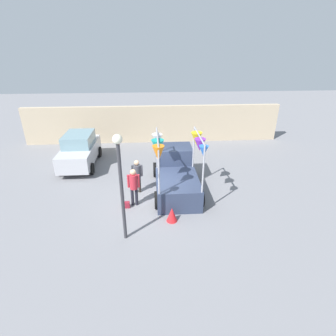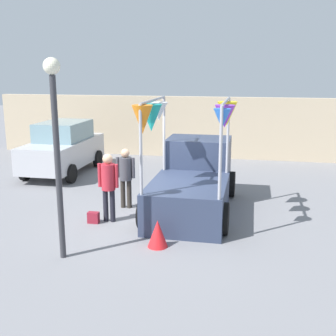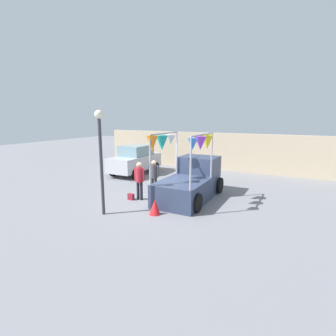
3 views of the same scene
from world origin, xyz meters
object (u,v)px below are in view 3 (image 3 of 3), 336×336
at_px(parked_car, 135,160).
at_px(person_vendor, 154,174).
at_px(vendor_truck, 191,179).
at_px(folded_kite_bundle_crimson, 155,207).
at_px(person_customer, 139,177).
at_px(handbag, 131,197).
at_px(street_lamp, 101,148).

xyz_separation_m(parked_car, person_vendor, (3.43, -3.41, 0.06)).
height_order(vendor_truck, folded_kite_bundle_crimson, vendor_truck).
bearing_deg(folded_kite_bundle_crimson, parked_car, 130.01).
distance_m(parked_car, person_customer, 5.62).
relative_size(vendor_truck, handbag, 14.67).
height_order(parked_car, handbag, parked_car).
distance_m(parked_car, folded_kite_bundle_crimson, 7.60).
bearing_deg(vendor_truck, folded_kite_bundle_crimson, -98.12).
distance_m(person_customer, folded_kite_bundle_crimson, 2.14).
relative_size(vendor_truck, person_vendor, 2.48).
distance_m(vendor_truck, parked_car, 6.10).
distance_m(vendor_truck, person_customer, 2.40).
xyz_separation_m(person_customer, handbag, (-0.35, -0.20, -0.91)).
distance_m(person_customer, person_vendor, 1.12).
bearing_deg(person_customer, handbag, -150.26).
bearing_deg(person_vendor, street_lamp, -95.88).
bearing_deg(vendor_truck, person_vendor, -170.46).
relative_size(parked_car, person_customer, 2.31).
relative_size(vendor_truck, folded_kite_bundle_crimson, 6.85).
relative_size(person_vendor, folded_kite_bundle_crimson, 2.77).
distance_m(person_vendor, street_lamp, 3.66).
height_order(person_customer, folded_kite_bundle_crimson, person_customer).
bearing_deg(street_lamp, person_vendor, 84.12).
bearing_deg(person_vendor, handbag, -108.92).
relative_size(person_customer, person_vendor, 1.05).
xyz_separation_m(handbag, street_lamp, (0.11, -1.97, 2.45)).
bearing_deg(folded_kite_bundle_crimson, street_lamp, -153.35).
xyz_separation_m(street_lamp, folded_kite_bundle_crimson, (1.78, 0.89, -2.29)).
bearing_deg(street_lamp, folded_kite_bundle_crimson, 26.65).
bearing_deg(person_vendor, vendor_truck, 9.54).
distance_m(handbag, folded_kite_bundle_crimson, 2.18).
xyz_separation_m(parked_car, street_lamp, (3.09, -6.70, 1.64)).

